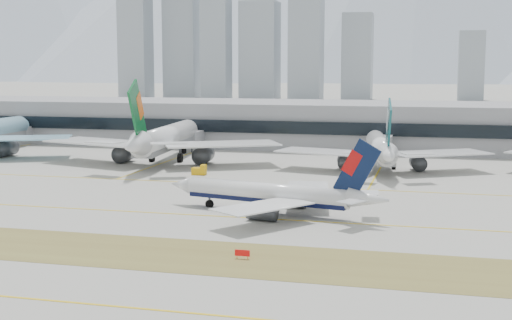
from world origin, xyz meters
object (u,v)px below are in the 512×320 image
(widebody_eva, at_px, (165,140))
(widebody_cathay, at_px, (381,149))
(taxiing_airliner, at_px, (274,194))
(terminal, at_px, (317,124))

(widebody_eva, bearing_deg, widebody_cathay, -94.46)
(widebody_cathay, bearing_deg, taxiing_airliner, 157.86)
(taxiing_airliner, height_order, terminal, terminal)
(widebody_cathay, bearing_deg, terminal, 17.31)
(widebody_eva, height_order, widebody_cathay, widebody_eva)
(terminal, bearing_deg, widebody_eva, -123.24)
(terminal, bearing_deg, widebody_cathay, -63.83)
(taxiing_airliner, distance_m, widebody_cathay, 64.41)
(taxiing_airliner, xyz_separation_m, terminal, (-10.93, 115.02, 3.87))
(widebody_cathay, relative_size, terminal, 0.20)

